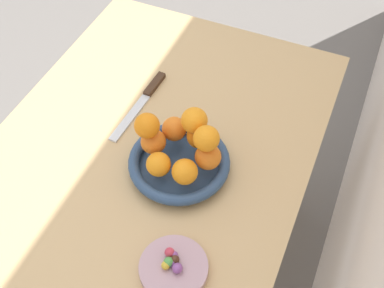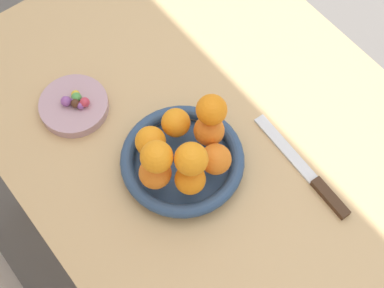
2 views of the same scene
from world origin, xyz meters
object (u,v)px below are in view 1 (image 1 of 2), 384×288
at_px(orange_7, 147,126).
at_px(knife, 143,100).
at_px(orange_2, 159,164).
at_px(candy_ball_4, 169,262).
at_px(orange_3, 185,172).
at_px(candy_ball_3, 174,255).
at_px(orange_0, 174,129).
at_px(orange_1, 153,143).
at_px(dining_table, 147,177).
at_px(orange_4, 208,157).
at_px(candy_ball_1, 177,268).
at_px(candy_ball_2, 172,263).
at_px(orange_8, 194,120).
at_px(orange_5, 199,136).
at_px(candy_ball_6, 170,252).
at_px(candy_ball_0, 175,260).
at_px(orange_6, 206,138).
at_px(candy_dish, 174,268).
at_px(candy_ball_5, 166,265).

xyz_separation_m(orange_7, knife, (-0.17, -0.11, -0.12)).
distance_m(orange_2, candy_ball_4, 0.22).
distance_m(orange_3, candy_ball_4, 0.20).
height_order(candy_ball_3, candy_ball_4, candy_ball_4).
xyz_separation_m(orange_0, candy_ball_3, (0.27, 0.12, -0.04)).
distance_m(orange_0, orange_1, 0.06).
bearing_deg(orange_7, orange_2, 45.26).
relative_size(dining_table, orange_4, 18.49).
bearing_deg(candy_ball_1, orange_3, -160.31).
height_order(orange_0, orange_3, same).
bearing_deg(candy_ball_2, candy_ball_1, 65.98).
bearing_deg(orange_2, orange_1, -142.22).
distance_m(orange_7, candy_ball_2, 0.30).
distance_m(orange_3, candy_ball_3, 0.18).
height_order(orange_1, candy_ball_2, orange_1).
distance_m(orange_1, knife, 0.21).
height_order(orange_1, orange_4, orange_4).
distance_m(orange_8, candy_ball_1, 0.32).
bearing_deg(orange_3, orange_0, -144.85).
relative_size(candy_ball_4, knife, 0.08).
relative_size(candy_ball_1, candy_ball_2, 1.36).
bearing_deg(orange_8, knife, -120.50).
height_order(orange_5, candy_ball_6, orange_5).
relative_size(dining_table, candy_ball_6, 54.58).
xyz_separation_m(orange_0, candy_ball_0, (0.28, 0.13, -0.04)).
xyz_separation_m(orange_6, candy_ball_6, (0.23, 0.02, -0.10)).
bearing_deg(candy_ball_4, orange_3, -165.75).
bearing_deg(orange_7, dining_table, -106.27).
bearing_deg(candy_ball_2, orange_7, -144.76).
height_order(orange_0, orange_8, orange_8).
bearing_deg(orange_3, candy_ball_3, 16.83).
height_order(candy_dish, orange_5, orange_5).
height_order(candy_ball_4, candy_ball_5, candy_ball_4).
distance_m(orange_0, orange_6, 0.12).
xyz_separation_m(orange_7, candy_ball_6, (0.21, 0.15, -0.09)).
relative_size(candy_ball_0, candy_ball_2, 1.19).
bearing_deg(orange_8, candy_ball_4, 13.23).
relative_size(orange_1, candy_ball_6, 2.90).
xyz_separation_m(orange_4, orange_5, (-0.05, -0.04, -0.00)).
relative_size(candy_dish, candy_ball_6, 6.89).
distance_m(dining_table, orange_5, 0.20).
distance_m(orange_2, candy_ball_5, 0.22).
xyz_separation_m(orange_2, candy_ball_4, (0.18, 0.11, -0.04)).
height_order(candy_ball_1, knife, candy_ball_1).
distance_m(orange_2, orange_4, 0.11).
relative_size(candy_ball_0, candy_ball_5, 1.05).
relative_size(candy_ball_2, candy_ball_5, 0.89).
height_order(dining_table, orange_6, orange_6).
xyz_separation_m(dining_table, candy_dish, (0.24, 0.19, 0.10)).
bearing_deg(orange_6, orange_2, -54.16).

